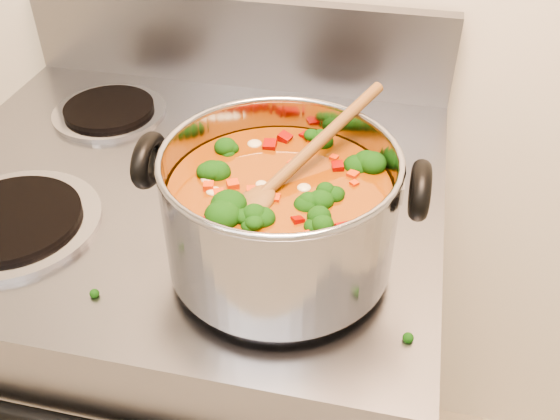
% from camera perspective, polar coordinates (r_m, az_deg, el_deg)
% --- Properties ---
extents(electric_range, '(0.76, 0.69, 1.08)m').
position_cam_1_polar(electric_range, '(1.25, -6.94, -14.14)').
color(electric_range, gray).
rests_on(electric_range, ground).
extents(stockpot, '(0.33, 0.27, 0.16)m').
position_cam_1_polar(stockpot, '(0.72, -0.03, -0.17)').
color(stockpot, '#9A9AA1').
rests_on(stockpot, electric_range).
extents(wooden_spoon, '(0.15, 0.24, 0.08)m').
position_cam_1_polar(wooden_spoon, '(0.69, 0.69, 3.52)').
color(wooden_spoon, brown).
rests_on(wooden_spoon, stockpot).
extents(cooktop_crumbs, '(0.06, 0.03, 0.01)m').
position_cam_1_polar(cooktop_crumbs, '(0.67, 2.71, -14.66)').
color(cooktop_crumbs, black).
rests_on(cooktop_crumbs, electric_range).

